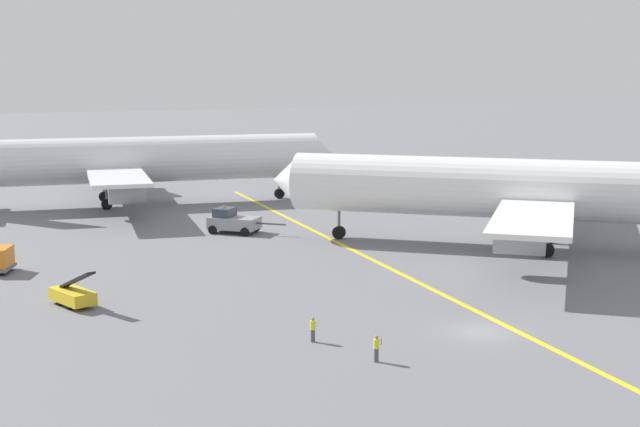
{
  "coord_description": "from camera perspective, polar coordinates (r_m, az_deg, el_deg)",
  "views": [
    {
      "loc": [
        -32.31,
        -48.66,
        17.26
      ],
      "look_at": [
        -0.49,
        25.86,
        4.0
      ],
      "focal_mm": 50.96,
      "sensor_mm": 36.0,
      "label": 1
    }
  ],
  "objects": [
    {
      "name": "ground_plane",
      "position": [
        60.91,
        10.11,
        -7.32
      ],
      "size": [
        600.0,
        600.0,
        0.0
      ],
      "primitive_type": "plane",
      "color": "slate"
    },
    {
      "name": "taxiway_stripe",
      "position": [
        70.46,
        7.51,
        -4.96
      ],
      "size": [
        6.28,
        119.88,
        0.01
      ],
      "primitive_type": "cube",
      "rotation": [
        0.0,
        0.0,
        -0.05
      ],
      "color": "yellow",
      "rests_on": "ground"
    },
    {
      "name": "airliner_at_gate_left",
      "position": [
        115.52,
        -11.96,
        3.27
      ],
      "size": [
        52.83,
        38.61,
        16.52
      ],
      "color": "silver",
      "rests_on": "ground"
    },
    {
      "name": "airliner_being_pushed",
      "position": [
        87.66,
        12.5,
        1.46
      ],
      "size": [
        41.46,
        36.7,
        17.45
      ],
      "color": "white",
      "rests_on": "ground"
    },
    {
      "name": "pushback_tug",
      "position": [
        94.85,
        -5.49,
        -0.49
      ],
      "size": [
        7.16,
        6.67,
        2.88
      ],
      "color": "gray",
      "rests_on": "ground"
    },
    {
      "name": "gse_belt_loader_portside",
      "position": [
        68.31,
        -15.26,
        -4.96
      ],
      "size": [
        3.07,
        5.05,
        3.02
      ],
      "color": "gold",
      "rests_on": "ground"
    },
    {
      "name": "ground_crew_marshaller_foreground",
      "position": [
        57.62,
        -0.45,
        -7.28
      ],
      "size": [
        0.36,
        0.48,
        1.6
      ],
      "color": "#4C4C51",
      "rests_on": "ground"
    },
    {
      "name": "ground_crew_wing_walker_right",
      "position": [
        53.97,
        3.56,
        -8.44
      ],
      "size": [
        0.5,
        0.36,
        1.62
      ],
      "color": "#4C4C51",
      "rests_on": "ground"
    },
    {
      "name": "jet_bridge",
      "position": [
        136.21,
        -13.34,
        3.54
      ],
      "size": [
        6.35,
        20.01,
        5.96
      ],
      "color": "#B7B7BC",
      "rests_on": "ground"
    }
  ]
}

